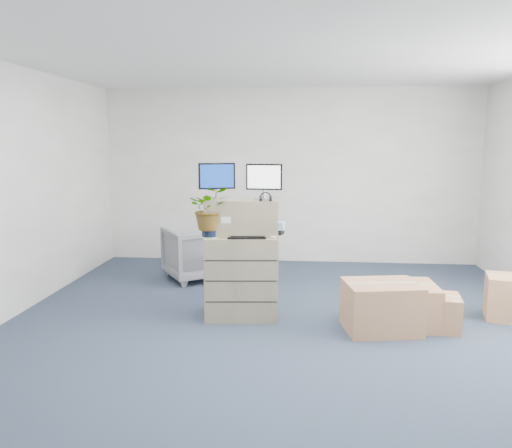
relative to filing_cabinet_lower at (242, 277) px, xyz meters
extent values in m
plane|color=#273547|center=(0.45, -0.74, -0.46)|extent=(7.00, 7.00, 0.00)
cube|color=beige|center=(0.45, 2.77, 0.94)|extent=(6.00, 0.02, 2.80)
cube|color=#82745A|center=(0.00, 0.00, 0.00)|extent=(0.83, 0.55, 0.93)
cube|color=#82745A|center=(0.00, 0.04, 0.66)|extent=(0.83, 0.47, 0.40)
cube|color=#99999E|center=(-0.27, 0.05, 0.87)|extent=(0.25, 0.21, 0.01)
cylinder|color=#99999E|center=(-0.27, 0.05, 0.92)|extent=(0.03, 0.03, 0.10)
cube|color=black|center=(-0.27, 0.05, 1.11)|extent=(0.39, 0.15, 0.29)
cube|color=navy|center=(-0.27, 0.03, 1.11)|extent=(0.35, 0.12, 0.25)
cube|color=#99999E|center=(0.25, 0.03, 0.87)|extent=(0.22, 0.17, 0.01)
cylinder|color=#99999E|center=(0.25, 0.03, 0.92)|extent=(0.03, 0.03, 0.09)
cube|color=black|center=(0.25, 0.03, 1.11)|extent=(0.40, 0.06, 0.28)
cube|color=white|center=(0.24, 0.02, 1.11)|extent=(0.36, 0.04, 0.24)
torus|color=black|center=(0.27, -0.08, 0.89)|extent=(0.13, 0.03, 0.13)
cube|color=black|center=(0.07, -0.12, 0.47)|extent=(0.43, 0.21, 0.02)
ellipsoid|color=silver|center=(0.36, -0.11, 0.48)|extent=(0.09, 0.07, 0.03)
cylinder|color=gray|center=(0.05, 0.09, 0.56)|extent=(0.06, 0.06, 0.20)
cube|color=silver|center=(-0.03, 0.00, 0.47)|extent=(0.06, 0.05, 0.02)
cube|color=black|center=(-0.03, 0.00, 0.53)|extent=(0.06, 0.04, 0.11)
cube|color=black|center=(0.36, 0.14, 0.49)|extent=(0.21, 0.18, 0.06)
cube|color=#3D86D0|center=(0.35, 0.12, 0.56)|extent=(0.24, 0.14, 0.09)
cylinder|color=#9EBC97|center=(-0.33, -0.13, 0.47)|extent=(0.20, 0.20, 0.01)
cylinder|color=black|center=(-0.33, -0.13, 0.54)|extent=(0.17, 0.17, 0.13)
imported|color=#20631C|center=(-0.33, -0.13, 0.73)|extent=(0.53, 0.56, 0.36)
imported|color=slate|center=(-0.84, 1.54, -0.05)|extent=(1.08, 1.07, 0.83)
cube|color=#996C4A|center=(1.49, -0.28, -0.21)|extent=(0.82, 0.68, 0.51)
cube|color=#996C4A|center=(2.06, -0.18, -0.28)|extent=(0.56, 0.48, 0.36)
cube|color=#996C4A|center=(1.75, -0.09, -0.24)|extent=(0.70, 0.64, 0.45)
camera|label=1|loc=(0.65, -5.34, 1.47)|focal=35.00mm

